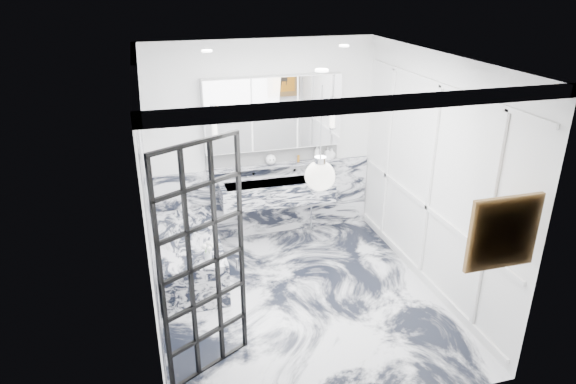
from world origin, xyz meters
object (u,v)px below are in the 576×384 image
object	(u,v)px
mirror_cabinet	(274,113)
trough_sink	(277,192)
crittall_door	(204,265)
bathtub	(189,256)

from	to	relation	value
mirror_cabinet	trough_sink	bearing A→B (deg)	-90.00
crittall_door	mirror_cabinet	bearing A→B (deg)	33.48
trough_sink	mirror_cabinet	distance (m)	1.10
trough_sink	bathtub	size ratio (longest dim) A/B	0.97
mirror_cabinet	bathtub	size ratio (longest dim) A/B	1.15
bathtub	trough_sink	bearing A→B (deg)	26.48
trough_sink	mirror_cabinet	bearing A→B (deg)	90.00
bathtub	crittall_door	bearing A→B (deg)	-89.40
mirror_cabinet	bathtub	world-z (taller)	mirror_cabinet
trough_sink	mirror_cabinet	xyz separation A→B (m)	(-0.00, 0.17, 1.09)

